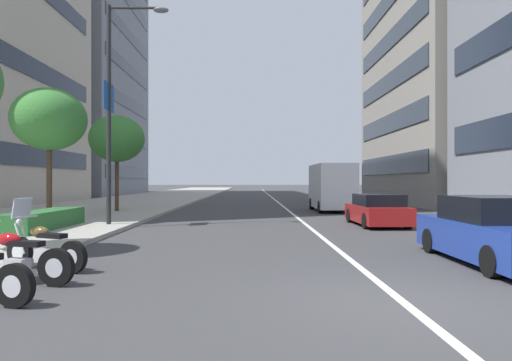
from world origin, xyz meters
TOP-DOWN VIEW (x-y plane):
  - ground_plane at (0.00, 0.00)m, footprint 400.00×400.00m
  - sidewalk_right_plaza at (30.00, 12.29)m, footprint 160.00×10.58m
  - lane_centre_stripe at (35.00, 0.00)m, footprint 110.00×0.16m
  - motorcycle_nearest_camera at (1.35, 6.53)m, footprint 0.76×2.22m
  - motorcycle_mid_row at (2.64, 6.59)m, footprint 1.01×2.01m
  - car_far_down_avenue at (3.32, -3.11)m, footprint 4.61×1.89m
  - car_mid_block_traffic at (11.94, -2.88)m, footprint 4.20×1.85m
  - delivery_van_ahead at (20.90, -2.58)m, footprint 5.40×2.19m
  - street_lamp_with_banners at (11.16, 7.58)m, footprint 1.26×2.44m
  - clipped_hedge_bed at (9.50, 9.66)m, footprint 4.77×1.10m
  - street_tree_far_plaza at (12.32, 10.74)m, footprint 3.04×3.04m
  - street_tree_by_lamp_post at (19.02, 9.89)m, footprint 3.08×3.08m
  - office_tower_behind_plaza at (54.42, 28.73)m, footprint 22.59×20.40m

SIDE VIEW (x-z plane):
  - ground_plane at x=0.00m, z-range 0.00..0.00m
  - lane_centre_stripe at x=35.00m, z-range 0.00..0.01m
  - sidewalk_right_plaza at x=30.00m, z-range 0.00..0.15m
  - motorcycle_mid_row at x=2.64m, z-range -0.30..1.19m
  - motorcycle_nearest_camera at x=1.35m, z-range -0.30..1.20m
  - clipped_hedge_bed at x=9.50m, z-range 0.15..0.79m
  - car_mid_block_traffic at x=11.94m, z-range -0.03..1.28m
  - car_far_down_avenue at x=3.32m, z-range -0.06..1.44m
  - delivery_van_ahead at x=20.90m, z-range 0.09..2.93m
  - street_tree_by_lamp_post at x=19.02m, z-range 1.52..6.90m
  - street_tree_far_plaza at x=12.32m, z-range 1.62..7.18m
  - street_lamp_with_banners at x=11.16m, z-range 1.00..9.59m
  - office_tower_behind_plaza at x=54.42m, z-range 0.00..37.16m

